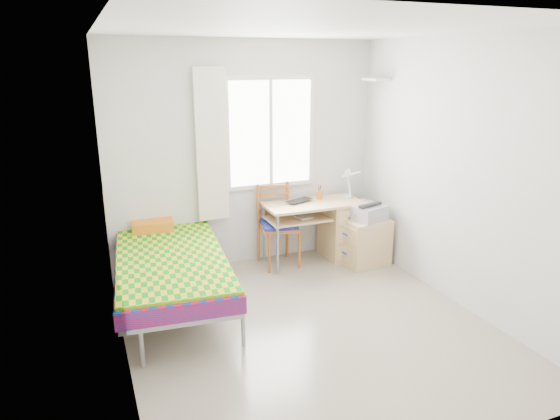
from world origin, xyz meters
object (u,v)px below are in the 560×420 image
Objects in this scene: desk at (336,226)px; chair at (278,220)px; bed at (169,259)px; cabinet at (364,241)px; printer at (365,211)px.

chair is (-0.73, 0.10, 0.14)m from desk.
bed is 4.08× the size of cabinet.
desk is at bearing 2.87° from chair.
desk is at bearing 122.05° from cabinet.
chair reaches higher than desk.
chair is 1.92× the size of printer.
printer is (0.23, -0.29, 0.25)m from desk.
bed is at bearing -167.60° from desk.
desk is at bearing 112.55° from printer.
bed reaches higher than cabinet.
bed is 2.34× the size of chair.
chair reaches higher than cabinet.
cabinet is (0.22, -0.30, -0.12)m from desk.
bed is 2.35m from cabinet.
printer is (0.96, -0.39, 0.11)m from chair.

